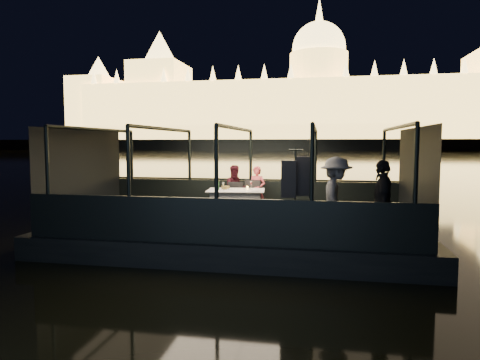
% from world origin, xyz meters
% --- Properties ---
extents(river_water, '(500.00, 500.00, 0.00)m').
position_xyz_m(river_water, '(0.00, 80.00, 0.00)').
color(river_water, black).
rests_on(river_water, ground).
extents(boat_hull, '(8.60, 4.40, 1.00)m').
position_xyz_m(boat_hull, '(0.00, 0.00, 0.00)').
color(boat_hull, black).
rests_on(boat_hull, river_water).
extents(boat_deck, '(8.00, 4.00, 0.04)m').
position_xyz_m(boat_deck, '(0.00, 0.00, 0.48)').
color(boat_deck, black).
rests_on(boat_deck, boat_hull).
extents(gunwale_port, '(8.00, 0.08, 0.90)m').
position_xyz_m(gunwale_port, '(0.00, 2.00, 0.95)').
color(gunwale_port, black).
rests_on(gunwale_port, boat_deck).
extents(gunwale_starboard, '(8.00, 0.08, 0.90)m').
position_xyz_m(gunwale_starboard, '(0.00, -2.00, 0.95)').
color(gunwale_starboard, black).
rests_on(gunwale_starboard, boat_deck).
extents(cabin_glass_port, '(8.00, 0.02, 1.40)m').
position_xyz_m(cabin_glass_port, '(0.00, 2.00, 2.10)').
color(cabin_glass_port, '#99B2B2').
rests_on(cabin_glass_port, gunwale_port).
extents(cabin_glass_starboard, '(8.00, 0.02, 1.40)m').
position_xyz_m(cabin_glass_starboard, '(0.00, -2.00, 2.10)').
color(cabin_glass_starboard, '#99B2B2').
rests_on(cabin_glass_starboard, gunwale_starboard).
extents(cabin_roof_glass, '(8.00, 4.00, 0.02)m').
position_xyz_m(cabin_roof_glass, '(0.00, 0.00, 2.80)').
color(cabin_roof_glass, '#99B2B2').
rests_on(cabin_roof_glass, boat_deck).
extents(end_wall_fore, '(0.02, 4.00, 2.30)m').
position_xyz_m(end_wall_fore, '(-4.00, 0.00, 1.65)').
color(end_wall_fore, black).
rests_on(end_wall_fore, boat_deck).
extents(end_wall_aft, '(0.02, 4.00, 2.30)m').
position_xyz_m(end_wall_aft, '(4.00, 0.00, 1.65)').
color(end_wall_aft, black).
rests_on(end_wall_aft, boat_deck).
extents(canopy_ribs, '(8.00, 4.00, 2.30)m').
position_xyz_m(canopy_ribs, '(0.00, 0.00, 1.65)').
color(canopy_ribs, black).
rests_on(canopy_ribs, boat_deck).
extents(embankment, '(400.00, 140.00, 6.00)m').
position_xyz_m(embankment, '(0.00, 210.00, 1.00)').
color(embankment, '#423D33').
rests_on(embankment, ground).
extents(parliament_building, '(220.00, 32.00, 60.00)m').
position_xyz_m(parliament_building, '(0.00, 175.00, 29.00)').
color(parliament_building, '#F2D18C').
rests_on(parliament_building, embankment).
extents(dining_table_central, '(1.56, 1.21, 0.77)m').
position_xyz_m(dining_table_central, '(-0.17, 0.76, 0.89)').
color(dining_table_central, white).
rests_on(dining_table_central, boat_deck).
extents(chair_port_left, '(0.46, 0.46, 0.89)m').
position_xyz_m(chair_port_left, '(-0.32, 1.25, 0.95)').
color(chair_port_left, black).
rests_on(chair_port_left, boat_deck).
extents(chair_port_right, '(0.53, 0.53, 0.96)m').
position_xyz_m(chair_port_right, '(0.15, 1.21, 0.95)').
color(chair_port_right, black).
rests_on(chair_port_right, boat_deck).
extents(coat_stand, '(0.57, 0.48, 1.87)m').
position_xyz_m(coat_stand, '(1.47, -1.44, 1.40)').
color(coat_stand, black).
rests_on(coat_stand, boat_deck).
extents(person_woman_coral, '(0.55, 0.44, 1.34)m').
position_xyz_m(person_woman_coral, '(0.26, 1.49, 1.25)').
color(person_woman_coral, '#DA4F58').
rests_on(person_woman_coral, boat_deck).
extents(person_man_maroon, '(0.79, 0.70, 1.35)m').
position_xyz_m(person_man_maroon, '(-0.36, 1.64, 1.25)').
color(person_man_maroon, '#3A1019').
rests_on(person_man_maroon, boat_deck).
extents(passenger_stripe, '(0.62, 1.10, 1.69)m').
position_xyz_m(passenger_stripe, '(2.27, -1.18, 1.35)').
color(passenger_stripe, silver).
rests_on(passenger_stripe, boat_deck).
extents(passenger_dark, '(0.48, 1.00, 1.65)m').
position_xyz_m(passenger_dark, '(3.11, -1.51, 1.35)').
color(passenger_dark, black).
rests_on(passenger_dark, boat_deck).
extents(wine_bottle, '(0.07, 0.07, 0.29)m').
position_xyz_m(wine_bottle, '(-0.62, 0.64, 1.42)').
color(wine_bottle, '#153A20').
rests_on(wine_bottle, dining_table_central).
extents(bread_basket, '(0.26, 0.26, 0.09)m').
position_xyz_m(bread_basket, '(-0.48, 0.87, 1.31)').
color(bread_basket, brown).
rests_on(bread_basket, dining_table_central).
extents(amber_candle, '(0.07, 0.07, 0.08)m').
position_xyz_m(amber_candle, '(0.11, 0.87, 1.31)').
color(amber_candle, gold).
rests_on(amber_candle, dining_table_central).
extents(plate_near, '(0.26, 0.26, 0.02)m').
position_xyz_m(plate_near, '(0.36, 0.56, 1.27)').
color(plate_near, silver).
rests_on(plate_near, dining_table_central).
extents(plate_far, '(0.28, 0.28, 0.01)m').
position_xyz_m(plate_far, '(-0.34, 0.86, 1.27)').
color(plate_far, white).
rests_on(plate_far, dining_table_central).
extents(wine_glass_white, '(0.07, 0.07, 0.19)m').
position_xyz_m(wine_glass_white, '(-0.46, 0.58, 1.36)').
color(wine_glass_white, silver).
rests_on(wine_glass_white, dining_table_central).
extents(wine_glass_red, '(0.07, 0.07, 0.21)m').
position_xyz_m(wine_glass_red, '(0.19, 0.92, 1.36)').
color(wine_glass_red, silver).
rests_on(wine_glass_red, dining_table_central).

